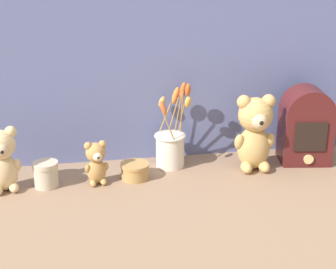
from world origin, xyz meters
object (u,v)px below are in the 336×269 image
object	(u,v)px
teddy_bear_medium	(2,158)
vintage_radio	(306,125)
decorative_tin_tall	(46,174)
flower_vase	(171,144)
teddy_bear_large	(255,131)
decorative_tin_short	(135,171)
teddy_bear_small	(96,162)

from	to	relation	value
teddy_bear_medium	vintage_radio	world-z (taller)	vintage_radio
teddy_bear_medium	vintage_radio	bearing A→B (deg)	3.26
teddy_bear_medium	decorative_tin_tall	bearing A→B (deg)	2.72
decorative_tin_tall	flower_vase	bearing A→B (deg)	12.14
teddy_bear_large	decorative_tin_short	bearing A→B (deg)	-179.09
teddy_bear_small	decorative_tin_short	size ratio (longest dim) A/B	1.51
vintage_radio	decorative_tin_tall	distance (m)	0.86
flower_vase	decorative_tin_tall	world-z (taller)	flower_vase
teddy_bear_large	flower_vase	xyz separation A→B (m)	(-0.26, 0.07, -0.05)
teddy_bear_large	teddy_bear_medium	size ratio (longest dim) A/B	1.28
flower_vase	decorative_tin_short	distance (m)	0.16
flower_vase	vintage_radio	bearing A→B (deg)	-4.63
teddy_bear_large	decorative_tin_tall	distance (m)	0.67
decorative_tin_short	teddy_bear_large	bearing A→B (deg)	0.91
decorative_tin_short	flower_vase	bearing A→B (deg)	30.84
vintage_radio	decorative_tin_tall	bearing A→B (deg)	-176.66
flower_vase	decorative_tin_short	size ratio (longest dim) A/B	3.09
decorative_tin_short	teddy_bear_small	bearing A→B (deg)	-171.95
decorative_tin_short	teddy_bear_medium	bearing A→B (deg)	-177.82
teddy_bear_small	vintage_radio	bearing A→B (deg)	4.68
teddy_bear_large	vintage_radio	size ratio (longest dim) A/B	0.98
decorative_tin_short	vintage_radio	bearing A→B (deg)	3.99
teddy_bear_large	teddy_bear_small	xyz separation A→B (m)	(-0.51, -0.02, -0.06)
teddy_bear_medium	flower_vase	xyz separation A→B (m)	(0.52, 0.09, -0.02)
decorative_tin_short	decorative_tin_tall	bearing A→B (deg)	-178.05
teddy_bear_small	flower_vase	bearing A→B (deg)	20.71
teddy_bear_medium	decorative_tin_short	bearing A→B (deg)	2.18
teddy_bear_large	decorative_tin_short	xyz separation A→B (m)	(-0.39, -0.01, -0.11)
vintage_radio	decorative_tin_short	xyz separation A→B (m)	(-0.58, -0.04, -0.10)
decorative_tin_tall	decorative_tin_short	world-z (taller)	decorative_tin_tall
teddy_bear_large	teddy_bear_small	size ratio (longest dim) A/B	1.82
teddy_bear_small	decorative_tin_short	world-z (taller)	teddy_bear_small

